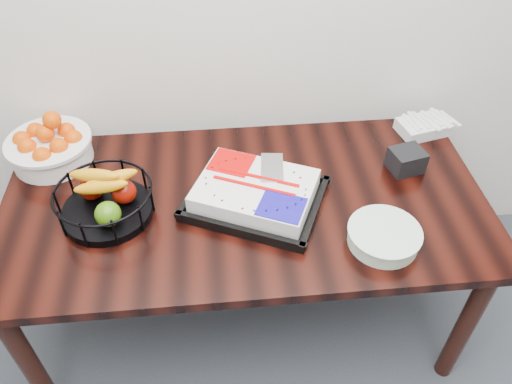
{
  "coord_description": "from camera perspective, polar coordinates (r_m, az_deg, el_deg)",
  "views": [
    {
      "loc": [
        -0.09,
        0.67,
        2.04
      ],
      "look_at": [
        0.04,
        1.95,
        0.83
      ],
      "focal_mm": 35.0,
      "sensor_mm": 36.0,
      "label": 1
    }
  ],
  "objects": [
    {
      "name": "plate_stack",
      "position": [
        1.74,
        14.38,
        -4.94
      ],
      "size": [
        0.25,
        0.25,
        0.06
      ],
      "color": "white",
      "rests_on": "table"
    },
    {
      "name": "tangerine_bowl",
      "position": [
        2.13,
        -22.65,
        5.3
      ],
      "size": [
        0.33,
        0.33,
        0.21
      ],
      "color": "white",
      "rests_on": "table"
    },
    {
      "name": "fruit_basket",
      "position": [
        1.83,
        -16.95,
        -0.79
      ],
      "size": [
        0.34,
        0.34,
        0.18
      ],
      "color": "black",
      "rests_on": "table"
    },
    {
      "name": "table",
      "position": [
        1.92,
        -1.28,
        -2.6
      ],
      "size": [
        1.8,
        0.9,
        0.75
      ],
      "color": "black",
      "rests_on": "ground"
    },
    {
      "name": "cake_tray",
      "position": [
        1.81,
        -0.09,
        -0.17
      ],
      "size": [
        0.58,
        0.53,
        0.1
      ],
      "color": "black",
      "rests_on": "table"
    },
    {
      "name": "napkin_box",
      "position": [
        2.04,
        16.8,
        3.5
      ],
      "size": [
        0.15,
        0.13,
        0.09
      ],
      "primitive_type": "cube",
      "rotation": [
        0.0,
        0.0,
        0.24
      ],
      "color": "black",
      "rests_on": "table"
    },
    {
      "name": "fork_bag",
      "position": [
        2.28,
        18.58,
        7.14
      ],
      "size": [
        0.23,
        0.18,
        0.06
      ],
      "color": "silver",
      "rests_on": "table"
    }
  ]
}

